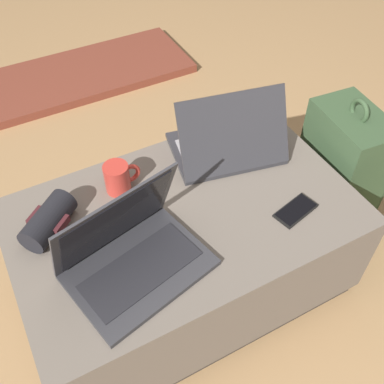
{
  "coord_description": "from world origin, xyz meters",
  "views": [
    {
      "loc": [
        -0.39,
        -0.78,
        1.43
      ],
      "look_at": [
        0.02,
        -0.0,
        0.48
      ],
      "focal_mm": 42.0,
      "sensor_mm": 36.0,
      "label": 1
    }
  ],
  "objects_px": {
    "laptop_far": "(228,143)",
    "coffee_mug": "(118,178)",
    "backpack": "(342,170)",
    "wrist_brace": "(48,221)",
    "cell_phone": "(296,210)",
    "laptop_near": "(131,253)"
  },
  "relations": [
    {
      "from": "laptop_near",
      "to": "laptop_far",
      "type": "height_order",
      "value": "laptop_near"
    },
    {
      "from": "laptop_near",
      "to": "backpack",
      "type": "distance_m",
      "value": 0.93
    },
    {
      "from": "cell_phone",
      "to": "coffee_mug",
      "type": "bearing_deg",
      "value": -141.56
    },
    {
      "from": "backpack",
      "to": "laptop_far",
      "type": "bearing_deg",
      "value": 78.09
    },
    {
      "from": "cell_phone",
      "to": "wrist_brace",
      "type": "relative_size",
      "value": 0.78
    },
    {
      "from": "laptop_far",
      "to": "coffee_mug",
      "type": "height_order",
      "value": "laptop_far"
    },
    {
      "from": "backpack",
      "to": "coffee_mug",
      "type": "height_order",
      "value": "backpack"
    },
    {
      "from": "laptop_far",
      "to": "backpack",
      "type": "distance_m",
      "value": 0.5
    },
    {
      "from": "laptop_far",
      "to": "coffee_mug",
      "type": "xyz_separation_m",
      "value": [
        -0.38,
        0.02,
        -0.0
      ]
    },
    {
      "from": "laptop_far",
      "to": "coffee_mug",
      "type": "bearing_deg",
      "value": 8.05
    },
    {
      "from": "wrist_brace",
      "to": "coffee_mug",
      "type": "xyz_separation_m",
      "value": [
        0.24,
        0.06,
        0.01
      ]
    },
    {
      "from": "wrist_brace",
      "to": "coffee_mug",
      "type": "distance_m",
      "value": 0.25
    },
    {
      "from": "laptop_near",
      "to": "coffee_mug",
      "type": "height_order",
      "value": "laptop_near"
    },
    {
      "from": "backpack",
      "to": "wrist_brace",
      "type": "xyz_separation_m",
      "value": [
        -1.06,
        0.1,
        0.2
      ]
    },
    {
      "from": "wrist_brace",
      "to": "coffee_mug",
      "type": "height_order",
      "value": "coffee_mug"
    },
    {
      "from": "backpack",
      "to": "coffee_mug",
      "type": "relative_size",
      "value": 4.8
    },
    {
      "from": "laptop_near",
      "to": "laptop_far",
      "type": "distance_m",
      "value": 0.53
    },
    {
      "from": "coffee_mug",
      "to": "laptop_near",
      "type": "bearing_deg",
      "value": -105.02
    },
    {
      "from": "cell_phone",
      "to": "backpack",
      "type": "height_order",
      "value": "backpack"
    },
    {
      "from": "coffee_mug",
      "to": "cell_phone",
      "type": "bearing_deg",
      "value": -38.14
    },
    {
      "from": "laptop_far",
      "to": "coffee_mug",
      "type": "relative_size",
      "value": 3.41
    },
    {
      "from": "coffee_mug",
      "to": "wrist_brace",
      "type": "bearing_deg",
      "value": -166.19
    }
  ]
}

